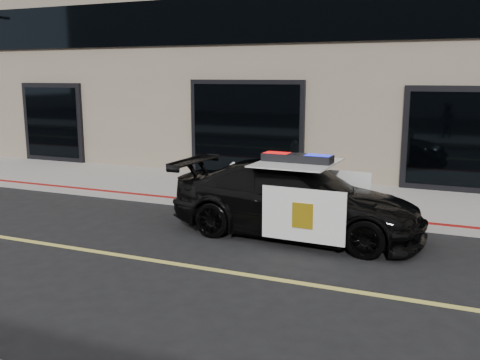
% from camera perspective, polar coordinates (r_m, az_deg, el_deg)
% --- Properties ---
extents(ground, '(120.00, 120.00, 0.00)m').
position_cam_1_polar(ground, '(9.08, -10.43, -8.27)').
color(ground, black).
rests_on(ground, ground).
extents(sidewalk_n, '(60.00, 3.50, 0.15)m').
position_cam_1_polar(sidewalk_n, '(13.58, 1.80, -1.30)').
color(sidewalk_n, gray).
rests_on(sidewalk_n, ground).
extents(police_car, '(2.36, 4.89, 1.56)m').
position_cam_1_polar(police_car, '(10.12, 6.04, -2.02)').
color(police_car, black).
rests_on(police_car, ground).
extents(fire_hydrant, '(0.36, 0.51, 0.80)m').
position_cam_1_polar(fire_hydrant, '(12.81, -0.72, 0.01)').
color(fire_hydrant, silver).
rests_on(fire_hydrant, sidewalk_n).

